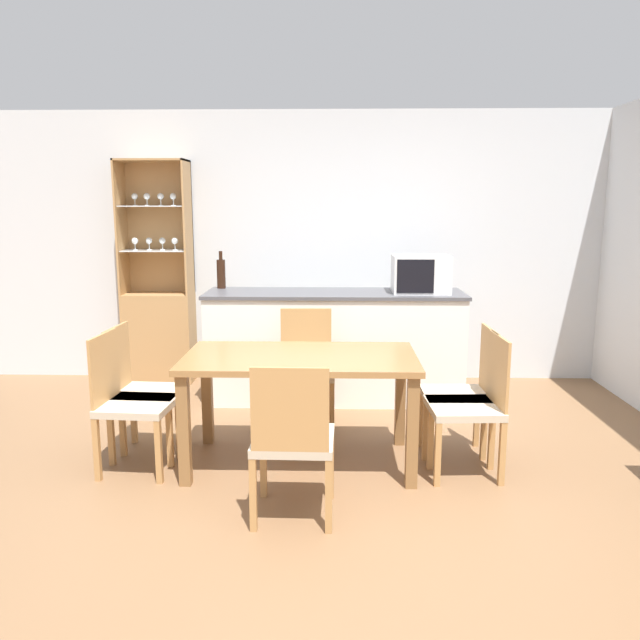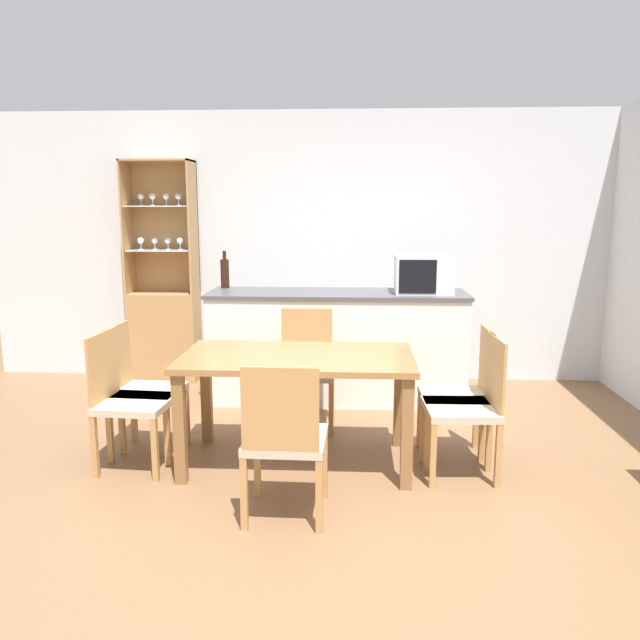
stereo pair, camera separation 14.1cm
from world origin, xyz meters
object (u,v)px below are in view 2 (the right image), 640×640
(dining_chair_side_left_near, at_px, (128,400))
(dining_chair_side_right_far, at_px, (461,395))
(dining_chair_head_far, at_px, (306,368))
(dining_chair_side_left_far, at_px, (141,389))
(wine_bottle, at_px, (225,273))
(display_cabinet, at_px, (165,317))
(microwave, at_px, (423,274))
(dining_chair_side_right_near, at_px, (468,406))
(dining_chair_head_near, at_px, (285,439))
(dining_table, at_px, (297,370))

(dining_chair_side_left_near, relative_size, dining_chair_side_right_far, 1.00)
(dining_chair_side_left_near, xyz_separation_m, dining_chair_head_far, (1.08, 0.86, 0.00))
(dining_chair_side_right_far, xyz_separation_m, dining_chair_head_far, (-1.08, 0.62, 0.00))
(dining_chair_side_left_far, relative_size, wine_bottle, 2.68)
(dining_chair_side_left_far, bearing_deg, display_cabinet, -164.81)
(dining_chair_head_far, height_order, microwave, microwave)
(dining_chair_head_far, height_order, wine_bottle, wine_bottle)
(dining_chair_side_right_near, distance_m, dining_chair_head_far, 1.38)
(dining_chair_side_right_far, bearing_deg, wine_bottle, 50.20)
(dining_chair_head_near, height_order, wine_bottle, wine_bottle)
(dining_chair_head_far, bearing_deg, microwave, -147.23)
(dining_chair_side_right_near, xyz_separation_m, microwave, (-0.13, 1.50, 0.66))
(dining_chair_side_right_near, distance_m, wine_bottle, 2.63)
(dining_chair_head_near, distance_m, dining_chair_side_left_far, 1.38)
(dining_chair_side_right_far, bearing_deg, dining_chair_side_left_far, 88.83)
(dining_chair_side_left_near, distance_m, dining_chair_side_right_far, 2.17)
(dining_chair_head_near, xyz_separation_m, dining_chair_head_far, (-0.00, 1.48, 0.00))
(dining_chair_head_near, height_order, dining_chair_side_left_near, same)
(dining_table, xyz_separation_m, dining_chair_side_left_far, (-1.08, 0.12, -0.18))
(dining_table, bearing_deg, dining_chair_side_right_near, -6.32)
(dining_chair_head_far, bearing_deg, dining_table, 88.49)
(dining_chair_head_far, xyz_separation_m, microwave, (0.94, 0.65, 0.66))
(dining_chair_head_near, xyz_separation_m, dining_chair_side_right_far, (1.08, 0.86, 0.00))
(dining_table, distance_m, dining_chair_side_left_far, 1.10)
(dining_chair_side_right_near, relative_size, dining_chair_head_far, 1.00)
(dining_chair_side_right_far, xyz_separation_m, microwave, (-0.13, 1.26, 0.66))
(dining_chair_side_left_near, height_order, wine_bottle, wine_bottle)
(dining_chair_side_right_near, bearing_deg, dining_chair_head_near, 117.13)
(dining_table, distance_m, dining_chair_side_left_near, 1.10)
(dining_chair_head_near, bearing_deg, dining_chair_side_left_far, 142.53)
(dining_chair_side_left_far, relative_size, dining_chair_side_right_far, 1.00)
(dining_table, distance_m, dining_chair_head_far, 0.76)
(dining_chair_head_near, bearing_deg, microwave, 67.29)
(dining_chair_side_left_near, distance_m, dining_chair_head_far, 1.37)
(dining_table, relative_size, dining_chair_side_left_near, 1.68)
(dining_chair_side_left_far, height_order, dining_chair_side_right_far, same)
(dining_chair_head_near, bearing_deg, wine_bottle, 109.85)
(dining_table, height_order, dining_chair_side_right_near, dining_chair_side_right_near)
(dining_chair_head_near, distance_m, dining_chair_side_right_near, 1.24)
(dining_chair_side_left_far, xyz_separation_m, dining_chair_side_right_far, (2.15, -0.00, 0.00))
(dining_chair_side_left_far, bearing_deg, dining_table, 86.66)
(dining_table, height_order, dining_chair_side_left_far, dining_chair_side_left_far)
(dining_chair_side_right_far, bearing_deg, microwave, 4.91)
(dining_chair_side_left_far, relative_size, dining_chair_side_left_near, 1.00)
(dining_chair_head_far, bearing_deg, dining_chair_side_right_near, 139.88)
(microwave, bearing_deg, wine_bottle, 172.27)
(dining_chair_side_right_far, bearing_deg, dining_chair_head_near, 127.50)
(dining_chair_side_left_far, bearing_deg, dining_chair_head_far, 122.98)
(display_cabinet, xyz_separation_m, dining_chair_side_left_near, (0.39, -2.07, -0.17))
(dining_chair_side_right_far, distance_m, wine_bottle, 2.48)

